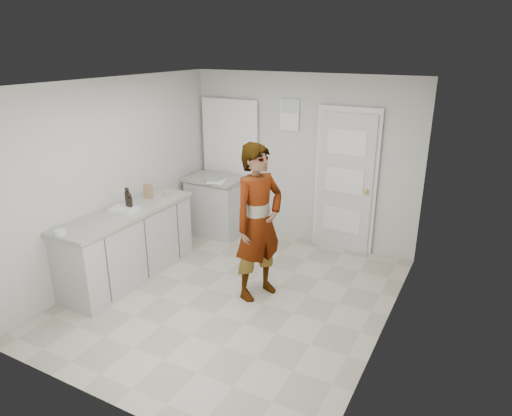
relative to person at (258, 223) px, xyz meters
The scene contains 12 objects.
ground 0.98m from the person, 139.20° to the right, with size 4.00×4.00×0.00m, color #A7A18C.
room_shell 1.80m from the person, 102.93° to the left, with size 4.00×4.00×4.00m.
main_counter 1.80m from the person, 166.69° to the right, with size 0.64×1.96×0.93m.
side_counter 2.07m from the person, 137.54° to the left, with size 0.84×0.61×0.93m.
person is the anchor object (origin of this frame).
cake_mix_box 1.73m from the person, behind, with size 0.12×0.05×0.19m, color olive.
spice_jar 1.60m from the person, 169.01° to the left, with size 0.05×0.05×0.07m, color tan.
oil_cruet_a 1.64m from the person, 166.55° to the right, with size 0.06×0.06×0.23m.
oil_cruet_b 1.68m from the person, 167.48° to the right, with size 0.06×0.06×0.29m.
baking_dish 1.70m from the person, 164.75° to the right, with size 0.35×0.28×0.06m.
egg_bowl 2.19m from the person, 143.63° to the right, with size 0.12×0.12×0.05m.
papers 1.80m from the person, 138.26° to the left, with size 0.24×0.31×0.01m, color white.
Camera 1 is at (2.50, -4.13, 2.89)m, focal length 32.00 mm.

